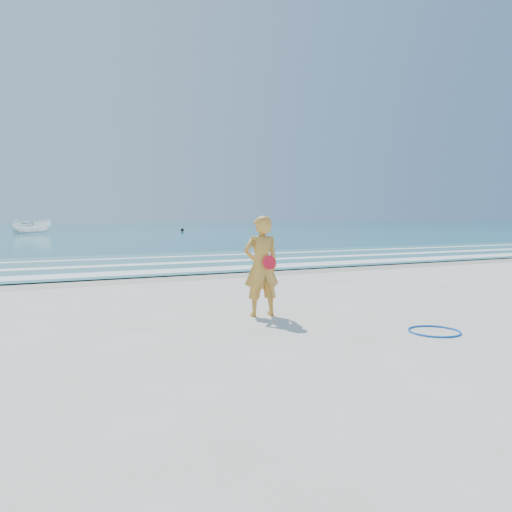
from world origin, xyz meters
name	(u,v)px	position (x,y,z in m)	size (l,w,h in m)	color
ground	(343,334)	(0.00, 0.00, 0.00)	(400.00, 400.00, 0.00)	silver
wet_sand	(178,276)	(0.00, 9.00, 0.00)	(400.00, 2.40, 0.00)	#B2A893
ocean	(36,227)	(0.00, 105.00, 0.02)	(400.00, 190.00, 0.04)	#19727F
shallow	(142,263)	(0.00, 14.00, 0.04)	(400.00, 10.00, 0.01)	#59B7AD
foam_near	(167,271)	(0.00, 10.30, 0.05)	(400.00, 1.40, 0.01)	white
foam_mid	(146,264)	(0.00, 13.20, 0.05)	(400.00, 0.90, 0.01)	white
foam_far	(129,258)	(0.00, 16.50, 0.05)	(400.00, 0.60, 0.01)	white
hoop	(434,331)	(1.44, -0.59, 0.02)	(0.85, 0.85, 0.03)	blue
boat	(32,226)	(-2.61, 56.51, 0.93)	(1.74, 4.62, 1.78)	white
buoy	(182,230)	(16.55, 59.82, 0.27)	(0.45, 0.45, 0.45)	black
woman	(261,266)	(-0.53, 1.94, 0.97)	(0.76, 0.55, 1.95)	gold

